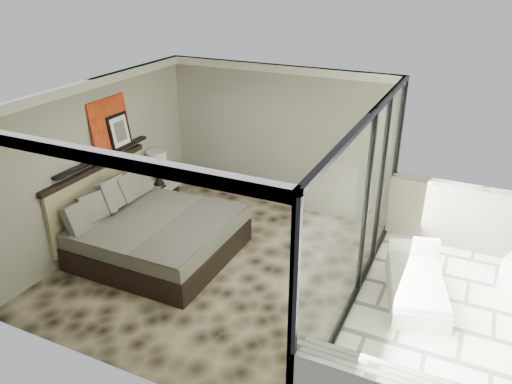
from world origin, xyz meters
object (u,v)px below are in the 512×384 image
at_px(bed, 153,232).
at_px(lounger, 416,286).
at_px(nightstand, 162,197).
at_px(table_lamp, 157,163).

relative_size(bed, lounger, 1.42).
relative_size(bed, nightstand, 4.63).
xyz_separation_m(table_lamp, lounger, (5.06, -0.81, -0.77)).
bearing_deg(nightstand, bed, -70.07).
distance_m(nightstand, table_lamp, 0.70).
distance_m(bed, lounger, 4.22).
bearing_deg(lounger, nightstand, 155.72).
xyz_separation_m(nightstand, table_lamp, (-0.04, -0.01, 0.70)).
height_order(bed, nightstand, bed).
height_order(bed, table_lamp, bed).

